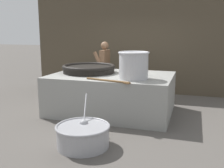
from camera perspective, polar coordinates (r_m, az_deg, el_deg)
ground_plane at (r=6.45m, az=-0.00°, el=-6.04°), size 60.00×60.00×0.00m
back_wall at (r=8.54m, az=5.12°, el=10.75°), size 6.89×0.24×3.71m
hearth_platform at (r=6.33m, az=-0.00°, el=-2.05°), size 2.83×1.95×0.92m
giant_wok_near at (r=6.54m, az=-5.05°, el=3.39°), size 1.32×1.32×0.20m
stock_pot at (r=5.63m, az=4.72°, el=4.19°), size 0.67×0.67×0.59m
stirring_paddle at (r=5.33m, az=-0.49°, el=0.72°), size 1.02×0.32×0.04m
cook at (r=7.67m, az=-1.63°, el=3.56°), size 0.39×0.60×1.65m
prep_bowl_vegetables at (r=4.53m, az=-6.34°, el=-10.90°), size 0.93×1.17×0.76m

